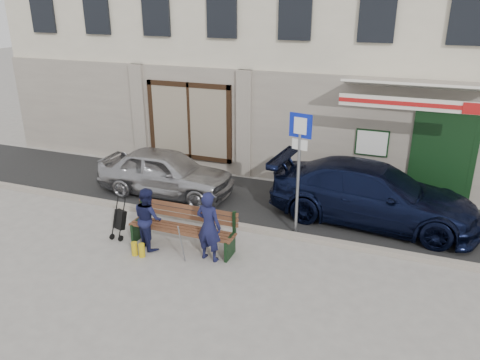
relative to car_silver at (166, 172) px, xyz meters
The scene contains 11 objects.
ground 4.08m from the car_silver, 43.52° to the right, with size 80.00×80.00×0.00m, color #9E9991.
asphalt_lane 3.01m from the car_silver, ahead, with size 60.00×3.20×0.01m, color #282828.
curb 3.24m from the car_silver, 23.55° to the right, with size 60.00×0.18×0.12m, color #9E9384.
building 7.72m from the car_silver, 62.75° to the left, with size 20.00×8.27×10.00m.
car_silver is the anchor object (origin of this frame).
car_navy 5.52m from the car_silver, ahead, with size 2.01×4.94×1.43m, color black.
parking_sign 4.30m from the car_silver, 14.66° to the right, with size 0.52×0.15×2.84m.
bench 3.11m from the car_silver, 55.01° to the right, with size 2.40×1.17×0.98m.
man 3.79m from the car_silver, 47.25° to the right, with size 0.55×0.36×1.52m, color #15173B.
woman 2.98m from the car_silver, 67.84° to the right, with size 0.67×0.52×1.37m, color #16193C.
stroller 2.64m from the car_silver, 84.02° to the right, with size 0.32×0.42×0.94m.
Camera 1 is at (3.30, -7.76, 5.10)m, focal length 35.00 mm.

